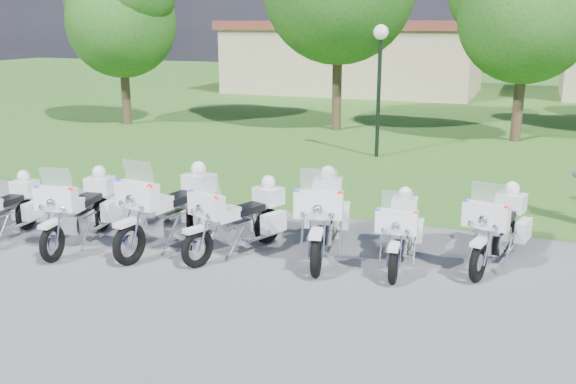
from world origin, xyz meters
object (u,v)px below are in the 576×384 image
(motorcycle_1, at_px, (2,208))
(motorcycle_5, at_px, (323,215))
(motorcycle_3, at_px, (171,207))
(motorcycle_4, at_px, (240,217))
(motorcycle_2, at_px, (81,208))
(motorcycle_7, at_px, (498,226))
(motorcycle_6, at_px, (400,230))
(lamp_post, at_px, (380,58))

(motorcycle_1, bearing_deg, motorcycle_5, -170.30)
(motorcycle_3, xyz_separation_m, motorcycle_4, (1.32, 0.13, -0.08))
(motorcycle_2, distance_m, motorcycle_4, 3.04)
(motorcycle_5, bearing_deg, motorcycle_3, 0.13)
(motorcycle_4, bearing_deg, motorcycle_7, -144.07)
(motorcycle_1, xyz_separation_m, motorcycle_6, (7.31, 1.43, -0.01))
(motorcycle_1, height_order, motorcycle_3, motorcycle_3)
(motorcycle_3, distance_m, motorcycle_6, 4.15)
(motorcycle_4, distance_m, motorcycle_6, 2.83)
(lamp_post, bearing_deg, motorcycle_3, -100.03)
(motorcycle_1, xyz_separation_m, motorcycle_7, (8.86, 2.04, 0.05))
(motorcycle_3, distance_m, motorcycle_7, 5.79)
(motorcycle_3, bearing_deg, motorcycle_4, -164.46)
(motorcycle_5, relative_size, motorcycle_7, 1.11)
(motorcycle_6, bearing_deg, motorcycle_1, 5.67)
(motorcycle_1, bearing_deg, motorcycle_7, -170.81)
(motorcycle_2, distance_m, motorcycle_5, 4.52)
(motorcycle_4, xyz_separation_m, motorcycle_5, (1.41, 0.46, 0.07))
(motorcycle_3, xyz_separation_m, lamp_post, (1.65, 9.34, 2.26))
(motorcycle_1, distance_m, lamp_post, 11.52)
(motorcycle_4, distance_m, motorcycle_5, 1.49)
(motorcycle_5, bearing_deg, motorcycle_6, 168.13)
(motorcycle_5, xyz_separation_m, motorcycle_7, (2.92, 0.62, -0.07))
(motorcycle_5, relative_size, lamp_post, 0.65)
(motorcycle_6, bearing_deg, motorcycle_4, 4.18)
(lamp_post, bearing_deg, motorcycle_5, -82.95)
(motorcycle_2, distance_m, lamp_post, 10.60)
(motorcycle_1, bearing_deg, motorcycle_6, -172.72)
(motorcycle_2, xyz_separation_m, motorcycle_4, (2.98, 0.59, -0.01))
(motorcycle_2, relative_size, motorcycle_3, 0.92)
(motorcycle_1, relative_size, motorcycle_2, 0.91)
(motorcycle_5, bearing_deg, motorcycle_2, 1.27)
(motorcycle_5, height_order, motorcycle_7, motorcycle_5)
(motorcycle_1, xyz_separation_m, motorcycle_3, (3.20, 0.83, 0.13))
(motorcycle_2, bearing_deg, motorcycle_4, -177.22)
(motorcycle_5, height_order, motorcycle_6, motorcycle_5)
(motorcycle_1, bearing_deg, motorcycle_2, -170.10)
(motorcycle_6, xyz_separation_m, lamp_post, (-2.46, 8.74, 2.40))
(motorcycle_1, bearing_deg, lamp_post, -119.31)
(motorcycle_1, bearing_deg, motorcycle_4, -171.81)
(motorcycle_4, height_order, motorcycle_7, same)
(motorcycle_3, relative_size, motorcycle_7, 1.13)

